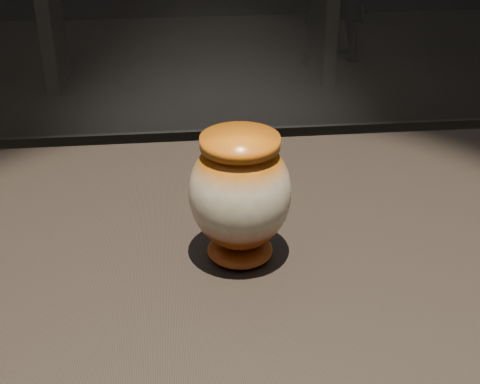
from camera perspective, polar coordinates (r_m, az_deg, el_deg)
The scene contains 1 object.
main_vase at distance 0.90m, azimuth 0.00°, elevation -0.19°, with size 0.18×0.18×0.19m.
Camera 1 is at (0.07, -0.80, 1.44)m, focal length 50.00 mm.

